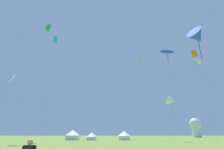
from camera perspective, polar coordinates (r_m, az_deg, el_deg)
kite_orange_box at (r=37.37m, az=27.10°, el=6.44°), size 1.08×2.25×18.08m
kite_blue_delta at (r=26.47m, az=27.90°, el=11.76°), size 3.47×3.32×16.30m
kite_white_box at (r=48.39m, az=27.88°, el=4.24°), size 2.31×2.17×21.03m
kite_cyan_box at (r=66.31m, az=-19.20°, el=11.38°), size 2.06×3.09×36.74m
kite_white_delta at (r=50.81m, az=20.33°, el=-8.64°), size 3.56×3.57×12.46m
kite_orange_parafoil at (r=65.43m, az=9.63°, el=5.27°), size 3.27×1.39×30.29m
kite_blue_parafoil at (r=21.84m, az=18.95°, el=7.52°), size 2.70×1.98×12.06m
kite_white_diamond at (r=47.56m, az=-31.66°, el=-1.51°), size 2.56×2.52×15.99m
kite_green_box at (r=62.44m, az=-21.37°, el=15.03°), size 2.30×1.61×37.80m
festival_tent_left at (r=59.69m, az=-13.51°, el=-19.81°), size 4.92×4.92×3.20m
festival_tent_center at (r=58.60m, az=-7.00°, el=-20.65°), size 3.63×3.63×2.36m
festival_tent_right at (r=58.34m, az=4.44°, el=-20.48°), size 4.34×4.34×2.82m
observatory_dome at (r=111.01m, az=27.45°, el=-15.93°), size 6.40×6.40×10.80m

